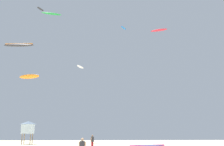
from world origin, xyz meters
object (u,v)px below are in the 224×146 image
object	(u,v)px
kite_aloft_6	(123,28)
lifeguard_tower	(28,127)
kite_aloft_3	(19,45)
kite_aloft_4	(41,9)
person_midground	(92,141)
kite_aloft_7	(80,67)
kite_aloft_5	(159,30)
kite_aloft_1	(29,76)
kite_aloft_2	(52,14)

from	to	relation	value
kite_aloft_6	lifeguard_tower	bearing A→B (deg)	175.98
kite_aloft_3	kite_aloft_4	size ratio (longest dim) A/B	2.01
person_midground	kite_aloft_7	distance (m)	27.82
lifeguard_tower	kite_aloft_5	world-z (taller)	kite_aloft_5
kite_aloft_1	kite_aloft_3	xyz separation A→B (m)	(-0.96, -2.71, 3.70)
lifeguard_tower	kite_aloft_3	xyz separation A→B (m)	(2.05, -15.72, 10.46)
lifeguard_tower	kite_aloft_5	xyz separation A→B (m)	(22.04, -12.99, 14.36)
lifeguard_tower	kite_aloft_5	bearing A→B (deg)	-30.51
lifeguard_tower	kite_aloft_7	xyz separation A→B (m)	(8.73, 8.13, 13.96)
kite_aloft_5	kite_aloft_7	bearing A→B (deg)	122.22
kite_aloft_2	kite_aloft_6	xyz separation A→B (m)	(14.05, 3.02, -1.15)
lifeguard_tower	kite_aloft_4	world-z (taller)	kite_aloft_4
person_midground	kite_aloft_6	bearing A→B (deg)	104.46
lifeguard_tower	kite_aloft_6	world-z (taller)	kite_aloft_6
kite_aloft_6	kite_aloft_3	bearing A→B (deg)	-137.60
person_midground	kite_aloft_2	size ratio (longest dim) A/B	0.46
kite_aloft_2	kite_aloft_7	bearing A→B (deg)	68.52
kite_aloft_1	kite_aloft_4	size ratio (longest dim) A/B	1.67
lifeguard_tower	kite_aloft_7	size ratio (longest dim) A/B	1.26
person_midground	kite_aloft_5	xyz separation A→B (m)	(9.90, 1.40, 16.38)
person_midground	kite_aloft_4	distance (m)	31.24
kite_aloft_2	kite_aloft_4	distance (m)	5.36
kite_aloft_1	kite_aloft_4	distance (m)	21.04
kite_aloft_4	kite_aloft_7	distance (m)	15.39
kite_aloft_4	kite_aloft_6	size ratio (longest dim) A/B	1.00
person_midground	kite_aloft_3	world-z (taller)	kite_aloft_3
kite_aloft_1	kite_aloft_2	size ratio (longest dim) A/B	0.89
person_midground	kite_aloft_2	xyz separation A→B (m)	(-8.30, 10.10, 23.02)
kite_aloft_6	kite_aloft_1	bearing A→B (deg)	-141.70
kite_aloft_5	kite_aloft_7	size ratio (longest dim) A/B	0.80
kite_aloft_4	kite_aloft_5	xyz separation A→B (m)	(21.19, -12.21, -9.37)
kite_aloft_4	kite_aloft_6	bearing A→B (deg)	-1.63
kite_aloft_2	kite_aloft_5	xyz separation A→B (m)	(18.19, -8.71, -6.64)
lifeguard_tower	kite_aloft_3	size ratio (longest dim) A/B	1.01
kite_aloft_7	kite_aloft_6	bearing A→B (deg)	-45.71
person_midground	kite_aloft_7	xyz separation A→B (m)	(-3.41, 22.52, 15.98)
kite_aloft_4	kite_aloft_1	bearing A→B (deg)	-79.96
person_midground	kite_aloft_7	size ratio (longest dim) A/B	0.54
kite_aloft_4	kite_aloft_5	world-z (taller)	kite_aloft_4
lifeguard_tower	kite_aloft_4	size ratio (longest dim) A/B	2.02
kite_aloft_3	lifeguard_tower	bearing A→B (deg)	97.43
kite_aloft_4	kite_aloft_6	distance (m)	17.49
lifeguard_tower	kite_aloft_3	world-z (taller)	kite_aloft_3
kite_aloft_3	kite_aloft_6	distance (m)	23.42
kite_aloft_3	kite_aloft_7	size ratio (longest dim) A/B	1.26
kite_aloft_3	kite_aloft_4	bearing A→B (deg)	94.60
kite_aloft_4	kite_aloft_7	world-z (taller)	kite_aloft_4
kite_aloft_1	kite_aloft_7	xyz separation A→B (m)	(5.72, 21.14, 7.21)
person_midground	kite_aloft_1	bearing A→B (deg)	-150.44
kite_aloft_1	kite_aloft_5	world-z (taller)	kite_aloft_5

